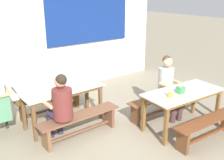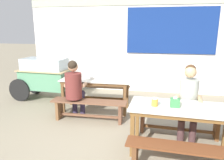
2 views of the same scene
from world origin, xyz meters
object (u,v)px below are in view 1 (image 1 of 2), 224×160
(bench_far_back, at_px, (50,102))
(bench_near_front, at_px, (207,127))
(dining_table_far, at_px, (63,93))
(person_right_near_table, at_px, (168,84))
(bench_near_back, at_px, (160,104))
(soup_bowl, at_px, (56,88))
(tissue_box, at_px, (180,90))
(condiment_jar, at_px, (170,94))
(bench_far_front, at_px, (80,122))
(dining_table_near, at_px, (183,95))
(person_left_back_turned, at_px, (61,104))

(bench_far_back, xyz_separation_m, bench_near_front, (1.74, -2.64, 0.01))
(dining_table_far, relative_size, person_right_near_table, 1.23)
(bench_near_back, relative_size, soup_bowl, 9.93)
(tissue_box, distance_m, condiment_jar, 0.29)
(bench_far_front, height_order, condiment_jar, condiment_jar)
(dining_table_far, xyz_separation_m, condiment_jar, (1.34, -1.50, 0.15))
(dining_table_far, distance_m, bench_far_back, 0.71)
(person_right_near_table, xyz_separation_m, condiment_jar, (-0.56, -0.56, 0.10))
(tissue_box, bearing_deg, dining_table_near, 9.43)
(bench_near_back, bearing_deg, soup_bowl, 153.16)
(tissue_box, bearing_deg, bench_near_front, -81.22)
(bench_far_back, bearing_deg, dining_table_near, -49.19)
(bench_far_front, relative_size, person_right_near_table, 1.22)
(tissue_box, xyz_separation_m, condiment_jar, (-0.29, -0.03, -0.00))
(bench_far_back, height_order, person_right_near_table, person_right_near_table)
(bench_near_back, relative_size, bench_near_front, 1.04)
(dining_table_near, relative_size, person_left_back_turned, 1.26)
(dining_table_far, height_order, person_left_back_turned, person_left_back_turned)
(bench_far_front, xyz_separation_m, soup_bowl, (-0.10, 0.67, 0.47))
(bench_near_front, bearing_deg, bench_near_back, 87.51)
(bench_near_front, bearing_deg, tissue_box, 98.78)
(bench_far_back, relative_size, bench_near_front, 1.00)
(bench_far_front, bearing_deg, tissue_box, -28.59)
(dining_table_far, relative_size, bench_near_front, 1.08)
(dining_table_far, bearing_deg, soup_bowl, 136.79)
(dining_table_near, bearing_deg, bench_near_back, 87.51)
(dining_table_near, distance_m, bench_far_front, 1.97)
(bench_near_back, distance_m, person_right_near_table, 0.46)
(bench_near_back, height_order, person_right_near_table, person_right_near_table)
(dining_table_near, xyz_separation_m, bench_near_front, (-0.03, -0.59, -0.38))
(bench_near_back, relative_size, person_right_near_table, 1.19)
(person_right_near_table, bearing_deg, bench_far_front, 169.50)
(bench_far_back, distance_m, tissue_box, 2.70)
(person_left_back_turned, bearing_deg, dining_table_far, 61.00)
(bench_far_front, xyz_separation_m, condiment_jar, (1.32, -0.91, 0.51))
(tissue_box, bearing_deg, dining_table_far, 137.96)
(person_left_back_turned, bearing_deg, bench_near_front, -36.54)
(dining_table_far, distance_m, condiment_jar, 2.02)
(dining_table_near, distance_m, person_left_back_turned, 2.24)
(bench_far_front, height_order, tissue_box, tissue_box)
(soup_bowl, bearing_deg, dining_table_far, -43.21)
(dining_table_near, relative_size, bench_near_back, 1.04)
(dining_table_far, bearing_deg, condiment_jar, -48.20)
(dining_table_far, xyz_separation_m, bench_near_back, (1.77, -0.86, -0.38))
(bench_far_front, height_order, soup_bowl, soup_bowl)
(dining_table_far, bearing_deg, bench_far_front, -88.16)
(bench_far_back, bearing_deg, person_right_near_table, -38.64)
(bench_far_back, distance_m, soup_bowl, 0.71)
(person_right_near_table, bearing_deg, condiment_jar, -135.07)
(bench_far_front, bearing_deg, bench_near_back, -8.70)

